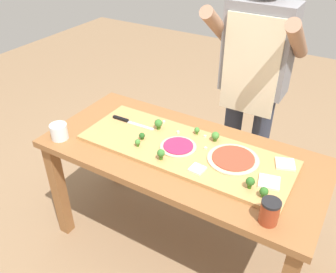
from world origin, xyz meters
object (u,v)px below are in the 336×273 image
Objects in this scene: broccoli_floret_back_right at (264,192)px; broccoli_floret_back_mid at (161,153)px; prep_table at (181,166)px; broccoli_floret_back_left at (158,124)px; pizza_slice_near_left at (269,182)px; cook_center at (254,76)px; pizza_slice_far_right at (197,169)px; broccoli_floret_front_right at (138,142)px; sauce_jar at (270,212)px; cheese_crumble_b at (206,148)px; broccoli_floret_center_left at (197,130)px; pizza_slice_center at (285,164)px; cheese_crumble_d at (178,132)px; chefs_knife at (127,121)px; pizza_whole_tomato_red at (233,159)px; broccoli_floret_front_left at (142,136)px; pizza_whole_beet_magenta at (178,147)px; broccoli_floret_front_mid at (250,182)px; broccoli_floret_center_right at (215,136)px; cheese_crumble_a at (205,136)px; cheese_crumble_c at (164,122)px.

broccoli_floret_back_mid reaches higher than broccoli_floret_back_right.
broccoli_floret_back_left is (-0.21, 0.09, 0.17)m from prep_table.
cook_center is at bearing 117.23° from pizza_slice_near_left.
broccoli_floret_front_right is at bearing 177.57° from pizza_slice_far_right.
sauce_jar is (0.07, -0.22, 0.03)m from pizza_slice_near_left.
broccoli_floret_front_right is at bearing -153.34° from cheese_crumble_b.
broccoli_floret_front_right is 0.18m from broccoli_floret_back_mid.
prep_table is 0.22m from broccoli_floret_center_left.
broccoli_floret_center_left is (0.22, 0.28, 0.00)m from broccoli_floret_front_right.
cheese_crumble_d is (-0.62, -0.02, 0.00)m from pizza_slice_center.
chefs_knife is 0.27m from broccoli_floret_front_right.
pizza_slice_center is at bearing 26.68° from broccoli_floret_back_mid.
pizza_whole_tomato_red is 0.52m from broccoli_floret_front_right.
broccoli_floret_back_mid is (-0.55, -0.00, 0.01)m from broccoli_floret_back_right.
cook_center reaches higher than broccoli_floret_front_left.
broccoli_floret_front_right is (-0.20, -0.10, 0.02)m from pizza_whole_beet_magenta.
pizza_whole_tomato_red reaches higher than cheese_crumble_b.
prep_table is 0.32m from pizza_whole_tomato_red.
cook_center is at bearing 127.19° from pizza_slice_center.
broccoli_floret_front_left is (0.19, -0.11, 0.02)m from chefs_knife.
chefs_knife is at bearing 177.86° from pizza_whole_tomato_red.
pizza_whole_tomato_red is at bearing -77.87° from cook_center.
broccoli_floret_front_right is 0.72× the size of broccoli_floret_front_mid.
broccoli_floret_center_right reaches higher than prep_table.
broccoli_floret_front_right is 0.99× the size of broccoli_floret_center_left.
pizza_whole_tomato_red is 4.21× the size of broccoli_floret_back_left.
sauce_jar is at bearing -23.35° from pizza_whole_beet_magenta.
cheese_crumble_d is (0.13, 0.23, -0.02)m from broccoli_floret_front_right.
pizza_whole_beet_magenta is 3.25× the size of broccoli_floret_back_mid.
cheese_crumble_d is (-0.05, 0.26, -0.03)m from broccoli_floret_back_mid.
pizza_whole_tomato_red is 3.76× the size of pizza_slice_far_right.
broccoli_floret_back_mid is 4.92× the size of cheese_crumble_a.
pizza_slice_far_right is 5.34× the size of cheese_crumble_d.
pizza_whole_beet_magenta is (0.40, -0.08, 0.00)m from chefs_knife.
cheese_crumble_a is at bearing 44.10° from broccoli_floret_front_right.
prep_table is at bearing 154.99° from sauce_jar.
pizza_whole_beet_magenta is at bearing -60.15° from cheese_crumble_d.
pizza_slice_center is 0.65m from cook_center.
cheese_crumble_b is at bearing -44.84° from broccoli_floret_center_left.
pizza_slice_center is at bearing -2.20° from cheese_crumble_a.
prep_table is at bearing -104.43° from cook_center.
prep_table is 26.75× the size of broccoli_floret_center_right.
pizza_whole_tomato_red is 0.50m from broccoli_floret_back_left.
pizza_whole_tomato_red is 0.26m from pizza_slice_center.
broccoli_floret_back_right reaches higher than cheese_crumble_c.
broccoli_floret_back_right reaches higher than pizza_slice_near_left.
broccoli_floret_front_right is 0.36m from broccoli_floret_center_left.
sauce_jar is 1.00m from cook_center.
broccoli_floret_back_left is 1.51× the size of broccoli_floret_front_left.
cheese_crumble_b is at bearing 166.12° from pizza_slice_near_left.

